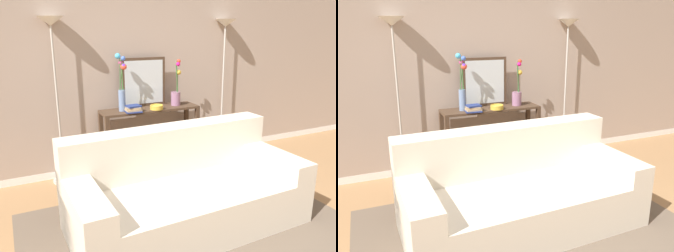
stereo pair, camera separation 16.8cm
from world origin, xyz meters
The scene contains 12 objects.
back_wall centered at (0.00, 2.36, 1.49)m, with size 12.00×0.15×2.98m.
area_rug centered at (-0.08, 0.56, 0.01)m, with size 2.97×2.00×0.01m.
couch centered at (-0.08, 0.72, 0.31)m, with size 2.17×1.06×0.88m.
console_table centered at (0.14, 2.06, 0.56)m, with size 1.25×0.34×0.83m.
floor_lamp_left centered at (-0.95, 2.17, 1.50)m, with size 0.28×0.28×1.92m.
floor_lamp_right centered at (1.31, 2.17, 1.50)m, with size 0.28×0.28×1.91m.
wall_mirror centered at (0.12, 2.20, 1.13)m, with size 0.58×0.02×0.62m.
vase_tall_flowers centered at (-0.22, 2.05, 1.14)m, with size 0.13×0.11×0.69m.
vase_short_flowers centered at (0.51, 2.07, 0.98)m, with size 0.13×0.12×0.59m.
fruit_bowl centered at (0.19, 1.95, 0.85)m, with size 0.16×0.16×0.05m.
book_stack centered at (-0.12, 1.95, 0.86)m, with size 0.21×0.18×0.08m.
book_row_under_console centered at (-0.22, 2.06, 0.06)m, with size 0.29×0.18×0.13m.
Camera 2 is at (-1.32, -1.88, 1.78)m, focal length 36.45 mm.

